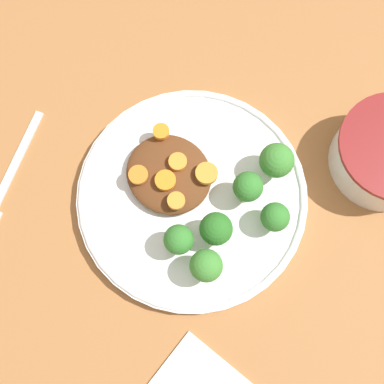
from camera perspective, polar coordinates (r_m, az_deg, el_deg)
ground_plane at (r=0.63m, az=0.00°, el=-0.75°), size 4.00×4.00×0.00m
plate at (r=0.62m, az=0.00°, el=-0.51°), size 0.27×0.27×0.02m
stew_mound at (r=0.61m, az=-2.40°, el=2.01°), size 0.09×0.10×0.02m
broccoli_floret_0 at (r=0.57m, az=1.52°, el=-7.90°), size 0.04×0.04×0.05m
broccoli_floret_1 at (r=0.59m, az=5.96°, el=0.47°), size 0.03×0.03×0.05m
broccoli_floret_2 at (r=0.59m, az=8.83°, el=-2.69°), size 0.03×0.03×0.04m
broccoli_floret_3 at (r=0.57m, az=2.58°, el=-3.97°), size 0.04×0.04×0.05m
broccoli_floret_4 at (r=0.60m, az=9.01°, el=3.31°), size 0.04×0.04×0.05m
broccoli_floret_5 at (r=0.57m, az=-1.43°, el=-5.15°), size 0.03×0.03×0.05m
carrot_slice_0 at (r=0.60m, az=1.24°, el=2.26°), size 0.03×0.03×0.01m
carrot_slice_1 at (r=0.60m, az=-5.75°, el=1.83°), size 0.02×0.02×0.01m
carrot_slice_2 at (r=0.60m, az=-1.53°, el=3.23°), size 0.02×0.02×0.01m
carrot_slice_3 at (r=0.59m, az=-1.70°, el=-0.95°), size 0.02×0.02×0.01m
carrot_slice_4 at (r=0.61m, az=-3.32°, el=6.46°), size 0.02×0.02×0.01m
carrot_slice_5 at (r=0.59m, az=-2.86°, el=1.24°), size 0.02×0.02×0.01m
fork at (r=0.66m, az=-19.83°, el=-0.32°), size 0.18×0.08×0.01m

